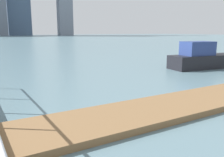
# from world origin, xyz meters

# --- Properties ---
(ground_plane) EXTENTS (300.00, 300.00, 0.00)m
(ground_plane) POSITION_xyz_m (0.00, 20.00, 0.00)
(ground_plane) COLOR slate
(floating_dock) EXTENTS (12.84, 2.00, 0.18)m
(floating_dock) POSITION_xyz_m (2.92, 12.00, 0.09)
(floating_dock) COLOR olive
(floating_dock) RESTS_ON ground_plane
(dock_piling_1) EXTENTS (0.29, 0.29, 1.68)m
(dock_piling_1) POSITION_xyz_m (10.99, 17.68, 0.84)
(dock_piling_1) COLOR brown
(dock_piling_1) RESTS_ON ground_plane
(moored_boat_2) EXTENTS (5.39, 2.26, 1.73)m
(moored_boat_2) POSITION_xyz_m (9.89, 17.13, 0.63)
(moored_boat_2) COLOR black
(moored_boat_2) RESTS_ON ground_plane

